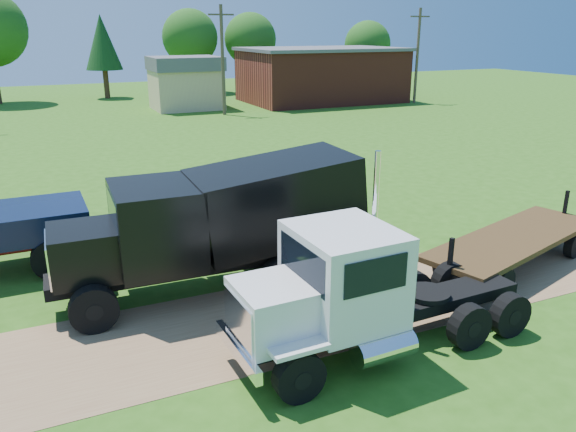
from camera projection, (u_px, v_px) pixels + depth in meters
name	position (u px, v px, depth m)	size (l,w,h in m)	color
ground	(406.00, 290.00, 16.13)	(140.00, 140.00, 0.00)	#285412
dirt_track	(406.00, 290.00, 16.13)	(120.00, 4.20, 0.01)	brown
white_semi_tractor	(347.00, 293.00, 12.48)	(7.62, 2.84, 4.57)	black
black_dump_truck	(222.00, 220.00, 15.64)	(8.76, 2.87, 3.78)	black
orange_pickup	(192.00, 218.00, 20.25)	(2.17, 4.70, 1.31)	red
flatbed_trailer	(513.00, 243.00, 17.46)	(7.48, 4.13, 1.84)	#322110
spectator_a	(356.00, 304.00, 13.24)	(0.70, 0.46, 1.93)	#999999
spectator_b	(290.00, 212.00, 19.78)	(0.96, 0.74, 1.97)	#999999
brick_building	(321.00, 75.00, 56.87)	(15.40, 10.40, 5.30)	maroon
tan_shed	(186.00, 82.00, 51.48)	(6.20, 5.40, 4.70)	tan
utility_poles	(223.00, 58.00, 47.21)	(42.20, 0.28, 9.00)	#443526
tree_row	(119.00, 37.00, 57.97)	(55.30, 12.03, 10.70)	#332014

